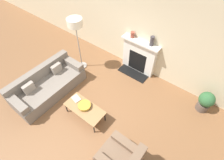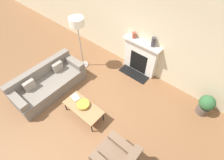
% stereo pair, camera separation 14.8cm
% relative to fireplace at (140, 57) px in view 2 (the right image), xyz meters
% --- Properties ---
extents(ground_plane, '(18.00, 18.00, 0.00)m').
position_rel_fireplace_xyz_m(ground_plane, '(-0.22, -2.63, -0.57)').
color(ground_plane, brown).
extents(wall_back, '(18.00, 0.06, 2.90)m').
position_rel_fireplace_xyz_m(wall_back, '(-0.22, 0.14, 0.88)').
color(wall_back, beige).
rests_on(wall_back, ground_plane).
extents(fireplace, '(1.25, 0.59, 1.16)m').
position_rel_fireplace_xyz_m(fireplace, '(0.00, 0.00, 0.00)').
color(fireplace, silver).
rests_on(fireplace, ground_plane).
extents(couch, '(0.94, 2.19, 0.75)m').
position_rel_fireplace_xyz_m(couch, '(-1.62, -2.49, -0.28)').
color(couch, slate).
rests_on(couch, ground_plane).
extents(armchair_near, '(0.85, 0.76, 0.83)m').
position_rel_fireplace_xyz_m(armchair_near, '(1.37, -2.89, -0.26)').
color(armchair_near, brown).
rests_on(armchair_near, ground_plane).
extents(coffee_table, '(1.10, 0.52, 0.38)m').
position_rel_fireplace_xyz_m(coffee_table, '(-0.13, -2.45, -0.22)').
color(coffee_table, olive).
rests_on(coffee_table, ground_plane).
extents(bowl, '(0.34, 0.34, 0.08)m').
position_rel_fireplace_xyz_m(bowl, '(-0.16, -2.41, -0.13)').
color(bowl, '#BC8E2D').
rests_on(bowl, coffee_table).
extents(book, '(0.28, 0.23, 0.02)m').
position_rel_fireplace_xyz_m(book, '(-0.51, -2.37, -0.17)').
color(book, '#B2A893').
rests_on(book, coffee_table).
extents(floor_lamp, '(0.46, 0.46, 1.81)m').
position_rel_fireplace_xyz_m(floor_lamp, '(-1.64, -1.06, 1.00)').
color(floor_lamp, gray).
rests_on(floor_lamp, ground_plane).
extents(mantel_vase_left, '(0.13, 0.13, 0.18)m').
position_rel_fireplace_xyz_m(mantel_vase_left, '(-0.33, 0.01, 0.69)').
color(mantel_vase_left, brown).
rests_on(mantel_vase_left, fireplace).
extents(mantel_vase_center_left, '(0.12, 0.12, 0.30)m').
position_rel_fireplace_xyz_m(mantel_vase_center_left, '(0.33, 0.01, 0.74)').
color(mantel_vase_center_left, '#3D383D').
rests_on(mantel_vase_center_left, fireplace).
extents(potted_plant, '(0.42, 0.42, 0.65)m').
position_rel_fireplace_xyz_m(potted_plant, '(2.32, -0.25, -0.21)').
color(potted_plant, brown).
rests_on(potted_plant, ground_plane).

